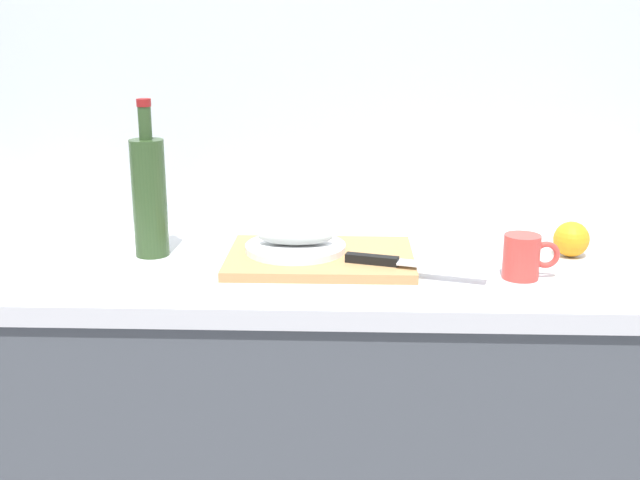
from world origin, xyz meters
The scene contains 9 objects.
back_wall centered at (0.00, 0.33, 1.25)m, with size 3.20×0.05×2.50m, color silver.
kitchen_counter centered at (0.00, 0.00, 0.45)m, with size 2.00×0.60×0.90m.
cutting_board centered at (0.00, -0.01, 0.91)m, with size 0.40×0.28×0.02m, color tan.
white_plate centered at (-0.05, 0.01, 0.93)m, with size 0.22×0.22×0.01m, color white.
fish_fillet centered at (-0.05, 0.01, 0.95)m, with size 0.16×0.07×0.04m, color #999E99.
chef_knife centered at (0.16, -0.09, 0.93)m, with size 0.29×0.11×0.02m.
wine_bottle centered at (-0.37, 0.03, 1.04)m, with size 0.07×0.07×0.34m.
coffee_mug_0 centered at (0.41, -0.10, 0.95)m, with size 0.11×0.07×0.09m.
orange_1 centered at (0.55, 0.05, 0.94)m, with size 0.08×0.08×0.08m, color orange.
Camera 1 is at (0.06, -1.61, 1.41)m, focal length 43.91 mm.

